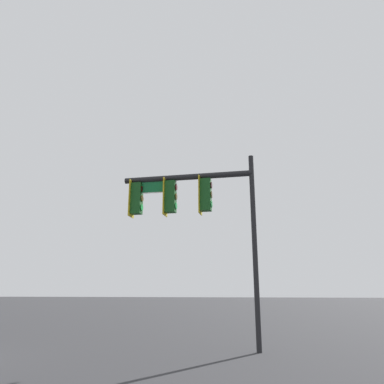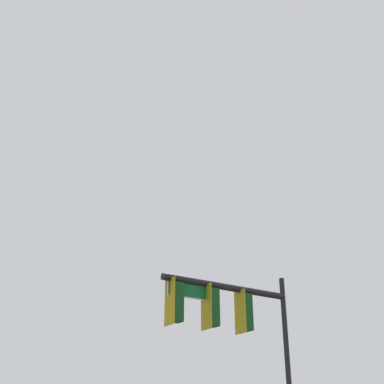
# 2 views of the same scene
# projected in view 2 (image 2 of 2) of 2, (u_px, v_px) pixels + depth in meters

# --- Properties ---
(signal_pole_near) EXTENTS (4.50, 0.97, 6.17)m
(signal_pole_near) POSITION_uv_depth(u_px,v_px,m) (229.00, 316.00, 15.72)
(signal_pole_near) COLOR black
(signal_pole_near) RESTS_ON ground_plane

